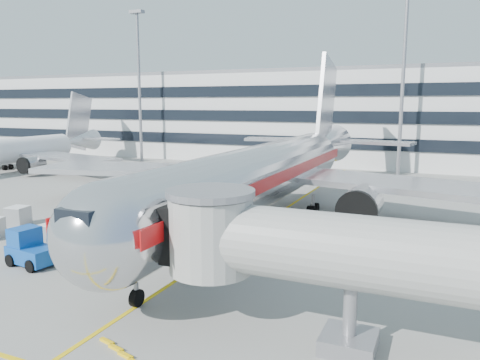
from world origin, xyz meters
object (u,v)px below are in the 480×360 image
at_px(main_jet, 271,171).
at_px(ramp_worker, 72,253).
at_px(belt_loader, 122,230).
at_px(cargo_container_left, 18,216).
at_px(cargo_container_front, 55,236).
at_px(baggage_tug, 30,249).

xyz_separation_m(main_jet, ramp_worker, (-6.76, -16.86, -3.24)).
bearing_deg(belt_loader, ramp_worker, -77.46).
relative_size(main_jet, belt_loader, 11.96).
height_order(main_jet, ramp_worker, main_jet).
distance_m(main_jet, belt_loader, 13.55).
distance_m(cargo_container_left, ramp_worker, 13.17).
height_order(cargo_container_left, cargo_container_front, cargo_container_front).
bearing_deg(cargo_container_left, main_jet, 30.08).
bearing_deg(main_jet, ramp_worker, -111.84).
bearing_deg(ramp_worker, belt_loader, 49.93).
bearing_deg(belt_loader, cargo_container_left, -176.89).
height_order(baggage_tug, cargo_container_front, baggage_tug).
height_order(belt_loader, baggage_tug, baggage_tug).
height_order(cargo_container_front, ramp_worker, ramp_worker).
bearing_deg(belt_loader, cargo_container_front, -125.55).
bearing_deg(main_jet, baggage_tug, -119.49).
bearing_deg(ramp_worker, baggage_tug, 135.51).
relative_size(cargo_container_front, ramp_worker, 0.86).
bearing_deg(cargo_container_left, cargo_container_front, -24.38).
distance_m(main_jet, cargo_container_left, 21.50).
distance_m(belt_loader, cargo_container_left, 10.13).
relative_size(main_jet, ramp_worker, 25.50).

